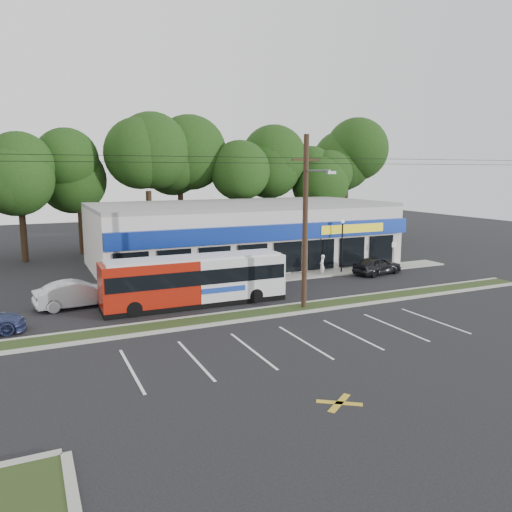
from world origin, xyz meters
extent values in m
plane|color=black|center=(0.00, 0.00, 0.00)|extent=(120.00, 120.00, 0.00)
cube|color=#243315|center=(0.00, 1.00, 0.06)|extent=(40.00, 1.60, 0.12)
cube|color=#9E9E93|center=(0.00, 0.15, 0.07)|extent=(40.00, 0.25, 0.14)
cube|color=#9E9E93|center=(0.00, 1.85, 0.07)|extent=(40.00, 0.25, 0.14)
cube|color=#9E9E93|center=(5.00, 9.00, 0.05)|extent=(32.00, 2.20, 0.10)
cube|color=#BCB5AE|center=(5.50, 16.00, 2.50)|extent=(25.00, 12.00, 5.00)
cube|color=navy|center=(5.50, 9.75, 3.40)|extent=(25.00, 0.50, 1.20)
cube|color=black|center=(5.50, 9.94, 1.40)|extent=(24.00, 0.12, 2.40)
cube|color=yellow|center=(12.50, 9.48, 3.40)|extent=(6.00, 0.06, 0.70)
cube|color=gray|center=(5.50, 16.00, 5.15)|extent=(25.00, 12.00, 0.30)
cylinder|color=black|center=(3.00, 1.00, 5.00)|extent=(0.30, 0.30, 10.00)
cube|color=black|center=(3.00, 1.00, 8.60)|extent=(1.80, 0.12, 0.12)
cylinder|color=#59595E|center=(3.00, -0.20, 8.00)|extent=(0.10, 2.40, 0.10)
cube|color=#59595E|center=(3.00, -1.50, 7.90)|extent=(0.50, 0.25, 0.15)
cylinder|color=black|center=(0.00, 1.00, 8.70)|extent=(50.00, 0.02, 0.02)
cylinder|color=black|center=(0.00, 1.00, 8.40)|extent=(50.00, 0.02, 0.02)
cylinder|color=black|center=(11.00, 8.80, 2.00)|extent=(0.12, 0.12, 4.00)
sphere|color=silver|center=(11.00, 8.80, 4.10)|extent=(0.30, 0.30, 0.30)
cylinder|color=#59595E|center=(16.00, 8.60, 1.10)|extent=(0.06, 0.06, 2.20)
cube|color=white|center=(16.00, 8.55, 2.00)|extent=(0.45, 0.04, 0.45)
cylinder|color=black|center=(-11.00, 26.00, 2.86)|extent=(0.56, 0.56, 5.72)
sphere|color=black|center=(-11.00, 26.00, 8.45)|extent=(6.76, 6.76, 6.76)
cylinder|color=black|center=(-6.00, 26.00, 2.86)|extent=(0.56, 0.56, 5.72)
sphere|color=black|center=(-6.00, 26.00, 8.45)|extent=(6.76, 6.76, 6.76)
cylinder|color=black|center=(-1.00, 26.00, 2.86)|extent=(0.56, 0.56, 5.72)
sphere|color=black|center=(-1.00, 26.00, 8.45)|extent=(6.76, 6.76, 6.76)
cylinder|color=black|center=(4.00, 26.00, 2.86)|extent=(0.56, 0.56, 5.72)
sphere|color=black|center=(4.00, 26.00, 8.45)|extent=(6.76, 6.76, 6.76)
cylinder|color=black|center=(9.00, 26.00, 2.86)|extent=(0.56, 0.56, 5.72)
sphere|color=black|center=(9.00, 26.00, 8.45)|extent=(6.76, 6.76, 6.76)
cylinder|color=black|center=(14.00, 26.00, 2.86)|extent=(0.56, 0.56, 5.72)
sphere|color=black|center=(14.00, 26.00, 8.45)|extent=(6.76, 6.76, 6.76)
cylinder|color=black|center=(19.00, 26.00, 2.86)|extent=(0.56, 0.56, 5.72)
sphere|color=black|center=(19.00, 26.00, 8.45)|extent=(6.76, 6.76, 6.76)
cylinder|color=black|center=(24.00, 26.00, 2.86)|extent=(0.56, 0.56, 5.72)
sphere|color=black|center=(24.00, 26.00, 8.45)|extent=(6.76, 6.76, 6.76)
cube|color=maroon|center=(-5.24, 4.53, 1.58)|extent=(5.53, 2.35, 2.52)
cube|color=silver|center=(0.27, 4.47, 1.58)|extent=(5.53, 2.35, 2.52)
cube|color=black|center=(-2.48, 4.50, 0.18)|extent=(11.04, 2.36, 0.32)
cube|color=black|center=(-2.48, 4.50, 1.88)|extent=(10.82, 2.46, 0.87)
cube|color=black|center=(3.05, 4.45, 1.74)|extent=(0.08, 1.95, 1.29)
cube|color=#193899|center=(-1.12, 3.32, 1.06)|extent=(2.75, 0.06, 0.32)
cube|color=silver|center=(-2.48, 4.50, 2.90)|extent=(10.48, 2.17, 0.17)
cylinder|color=black|center=(-6.35, 3.51, 0.44)|extent=(0.88, 0.27, 0.88)
cylinder|color=black|center=(-6.33, 5.56, 0.44)|extent=(0.88, 0.27, 0.88)
cylinder|color=black|center=(1.03, 3.44, 0.44)|extent=(0.88, 0.27, 0.88)
cylinder|color=black|center=(1.05, 5.49, 0.44)|extent=(0.88, 0.27, 0.88)
imported|color=black|center=(13.22, 7.17, 0.72)|extent=(4.48, 2.42, 1.45)
imported|color=#B2B4BA|center=(-9.00, 7.00, 0.79)|extent=(4.98, 2.20, 1.59)
imported|color=white|center=(9.00, 8.50, 0.83)|extent=(0.72, 0.69, 1.65)
imported|color=#B8A9A6|center=(3.44, 8.50, 0.75)|extent=(0.92, 0.87, 1.50)
camera|label=1|loc=(-11.48, -23.51, 7.97)|focal=35.00mm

